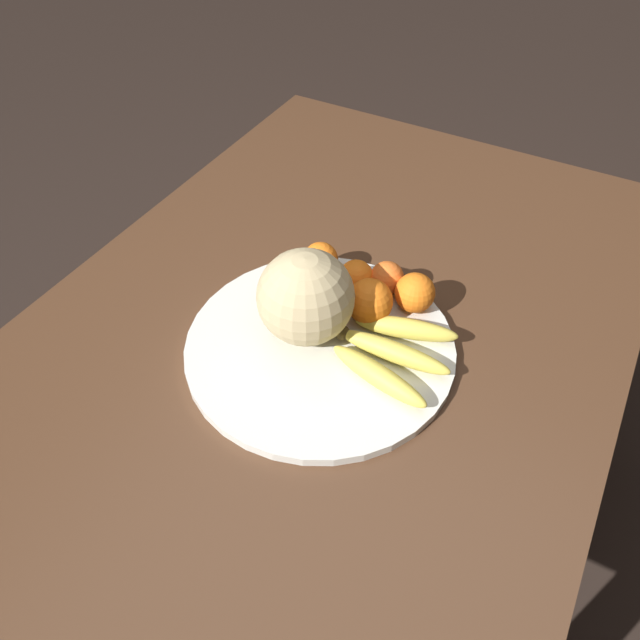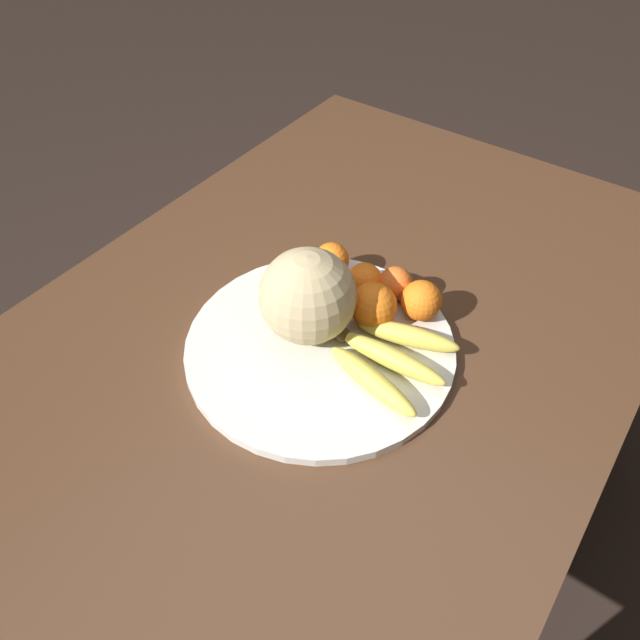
{
  "view_description": "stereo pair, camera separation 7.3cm",
  "coord_description": "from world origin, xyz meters",
  "px_view_note": "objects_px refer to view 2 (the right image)",
  "views": [
    {
      "loc": [
        0.64,
        0.33,
        1.41
      ],
      "look_at": [
        0.08,
        0.02,
        0.77
      ],
      "focal_mm": 35.0,
      "sensor_mm": 36.0,
      "label": 1
    },
    {
      "loc": [
        0.6,
        0.39,
        1.41
      ],
      "look_at": [
        0.08,
        0.02,
        0.77
      ],
      "focal_mm": 35.0,
      "sensor_mm": 36.0,
      "label": 2
    }
  ],
  "objects_px": {
    "fruit_bowl": "(320,346)",
    "orange_front_left": "(332,260)",
    "banana_bunch": "(389,358)",
    "orange_mid_center": "(395,284)",
    "orange_back_right": "(421,300)",
    "orange_front_right": "(373,306)",
    "orange_back_left": "(364,280)",
    "kitchen_table": "(337,356)",
    "melon": "(308,296)"
  },
  "relations": [
    {
      "from": "orange_back_left",
      "to": "orange_front_right",
      "type": "bearing_deg",
      "value": 43.71
    },
    {
      "from": "kitchen_table",
      "to": "orange_front_right",
      "type": "xyz_separation_m",
      "value": [
        -0.01,
        0.06,
        0.15
      ]
    },
    {
      "from": "orange_back_right",
      "to": "orange_front_right",
      "type": "bearing_deg",
      "value": -42.64
    },
    {
      "from": "banana_bunch",
      "to": "orange_mid_center",
      "type": "height_order",
      "value": "orange_mid_center"
    },
    {
      "from": "orange_back_right",
      "to": "orange_back_left",
      "type": "bearing_deg",
      "value": -85.7
    },
    {
      "from": "orange_mid_center",
      "to": "orange_back_right",
      "type": "relative_size",
      "value": 0.88
    },
    {
      "from": "fruit_bowl",
      "to": "orange_back_left",
      "type": "bearing_deg",
      "value": -177.39
    },
    {
      "from": "orange_front_left",
      "to": "orange_back_left",
      "type": "relative_size",
      "value": 1.04
    },
    {
      "from": "orange_front_right",
      "to": "orange_back_right",
      "type": "bearing_deg",
      "value": 137.36
    },
    {
      "from": "kitchen_table",
      "to": "orange_front_right",
      "type": "relative_size",
      "value": 17.73
    },
    {
      "from": "kitchen_table",
      "to": "fruit_bowl",
      "type": "height_order",
      "value": "fruit_bowl"
    },
    {
      "from": "orange_front_right",
      "to": "orange_back_left",
      "type": "distance_m",
      "value": 0.07
    },
    {
      "from": "orange_mid_center",
      "to": "melon",
      "type": "bearing_deg",
      "value": -25.76
    },
    {
      "from": "melon",
      "to": "orange_front_right",
      "type": "bearing_deg",
      "value": 135.3
    },
    {
      "from": "fruit_bowl",
      "to": "orange_back_right",
      "type": "height_order",
      "value": "orange_back_right"
    },
    {
      "from": "orange_front_left",
      "to": "orange_mid_center",
      "type": "bearing_deg",
      "value": 95.99
    },
    {
      "from": "kitchen_table",
      "to": "orange_front_left",
      "type": "xyz_separation_m",
      "value": [
        -0.07,
        -0.06,
        0.14
      ]
    },
    {
      "from": "kitchen_table",
      "to": "melon",
      "type": "xyz_separation_m",
      "value": [
        0.06,
        -0.01,
        0.18
      ]
    },
    {
      "from": "orange_mid_center",
      "to": "orange_back_left",
      "type": "relative_size",
      "value": 0.98
    },
    {
      "from": "fruit_bowl",
      "to": "melon",
      "type": "relative_size",
      "value": 2.82
    },
    {
      "from": "orange_front_right",
      "to": "orange_back_right",
      "type": "relative_size",
      "value": 1.13
    },
    {
      "from": "kitchen_table",
      "to": "orange_back_left",
      "type": "bearing_deg",
      "value": 168.43
    },
    {
      "from": "orange_back_right",
      "to": "melon",
      "type": "bearing_deg",
      "value": -43.81
    },
    {
      "from": "kitchen_table",
      "to": "orange_back_right",
      "type": "height_order",
      "value": "orange_back_right"
    },
    {
      "from": "orange_front_right",
      "to": "orange_back_left",
      "type": "bearing_deg",
      "value": -136.29
    },
    {
      "from": "melon",
      "to": "orange_back_right",
      "type": "bearing_deg",
      "value": 136.19
    },
    {
      "from": "banana_bunch",
      "to": "orange_back_right",
      "type": "bearing_deg",
      "value": 95.53
    },
    {
      "from": "orange_mid_center",
      "to": "orange_back_right",
      "type": "xyz_separation_m",
      "value": [
        0.01,
        0.05,
        0.0
      ]
    },
    {
      "from": "kitchen_table",
      "to": "orange_front_left",
      "type": "height_order",
      "value": "orange_front_left"
    },
    {
      "from": "melon",
      "to": "orange_back_right",
      "type": "relative_size",
      "value": 2.27
    },
    {
      "from": "melon",
      "to": "banana_bunch",
      "type": "relative_size",
      "value": 0.8
    },
    {
      "from": "fruit_bowl",
      "to": "orange_front_left",
      "type": "height_order",
      "value": "orange_front_left"
    },
    {
      "from": "orange_back_left",
      "to": "orange_back_right",
      "type": "xyz_separation_m",
      "value": [
        -0.01,
        0.1,
        0.0
      ]
    },
    {
      "from": "banana_bunch",
      "to": "fruit_bowl",
      "type": "bearing_deg",
      "value": -169.57
    },
    {
      "from": "melon",
      "to": "orange_front_left",
      "type": "distance_m",
      "value": 0.15
    },
    {
      "from": "banana_bunch",
      "to": "orange_mid_center",
      "type": "distance_m",
      "value": 0.15
    },
    {
      "from": "melon",
      "to": "orange_back_right",
      "type": "height_order",
      "value": "melon"
    },
    {
      "from": "kitchen_table",
      "to": "orange_mid_center",
      "type": "distance_m",
      "value": 0.17
    },
    {
      "from": "orange_front_right",
      "to": "orange_back_left",
      "type": "xyz_separation_m",
      "value": [
        -0.05,
        -0.05,
        -0.01
      ]
    },
    {
      "from": "kitchen_table",
      "to": "orange_mid_center",
      "type": "xyz_separation_m",
      "value": [
        -0.08,
        0.06,
        0.14
      ]
    },
    {
      "from": "melon",
      "to": "orange_back_left",
      "type": "distance_m",
      "value": 0.13
    },
    {
      "from": "fruit_bowl",
      "to": "orange_front_left",
      "type": "xyz_separation_m",
      "value": [
        -0.14,
        -0.08,
        0.04
      ]
    },
    {
      "from": "banana_bunch",
      "to": "orange_front_right",
      "type": "relative_size",
      "value": 2.51
    },
    {
      "from": "fruit_bowl",
      "to": "orange_front_left",
      "type": "distance_m",
      "value": 0.17
    },
    {
      "from": "orange_back_left",
      "to": "orange_front_left",
      "type": "bearing_deg",
      "value": -97.73
    },
    {
      "from": "kitchen_table",
      "to": "orange_front_left",
      "type": "bearing_deg",
      "value": -137.96
    },
    {
      "from": "kitchen_table",
      "to": "orange_front_left",
      "type": "relative_size",
      "value": 21.8
    },
    {
      "from": "kitchen_table",
      "to": "orange_back_left",
      "type": "height_order",
      "value": "orange_back_left"
    },
    {
      "from": "melon",
      "to": "orange_front_right",
      "type": "height_order",
      "value": "melon"
    },
    {
      "from": "fruit_bowl",
      "to": "banana_bunch",
      "type": "bearing_deg",
      "value": 101.8
    }
  ]
}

